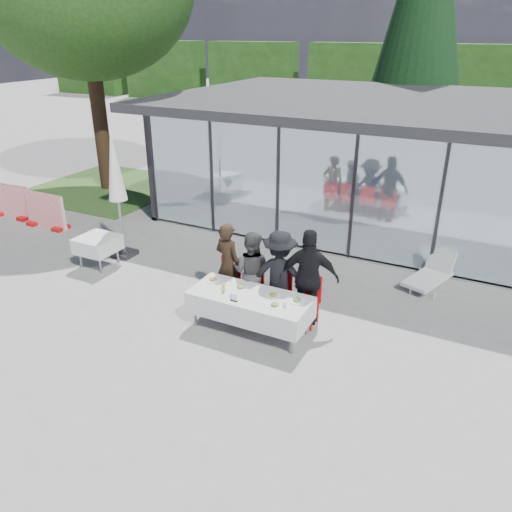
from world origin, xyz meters
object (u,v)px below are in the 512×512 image
(diner_a, at_px, (228,264))
(diner_chair_a, at_px, (229,279))
(plate_c, at_px, (273,295))
(diner_b, at_px, (251,271))
(diner_chair_c, at_px, (279,291))
(juice_bottle, at_px, (224,288))
(plate_b, at_px, (241,287))
(diner_chair_b, at_px, (252,284))
(diner_c, at_px, (280,275))
(conifer_tree, at_px, (424,4))
(dining_table, at_px, (250,305))
(plate_a, at_px, (213,279))
(lounger, at_px, (432,273))
(diner_d, at_px, (309,278))
(plate_extra, at_px, (275,305))
(plate_d, at_px, (297,300))
(spare_table_left, at_px, (98,244))
(diner_chair_d, at_px, (308,297))
(market_umbrella, at_px, (116,177))
(folded_eyeglasses, at_px, (234,301))

(diner_a, bearing_deg, diner_chair_a, -76.31)
(plate_c, bearing_deg, diner_b, 141.71)
(diner_chair_c, relative_size, juice_bottle, 6.06)
(plate_b, height_order, juice_bottle, juice_bottle)
(diner_b, xyz_separation_m, diner_chair_b, (0.00, 0.00, -0.29))
(diner_c, relative_size, conifer_tree, 0.17)
(dining_table, relative_size, conifer_tree, 0.22)
(diner_chair_a, distance_m, plate_a, 0.62)
(diner_chair_a, height_order, lounger, diner_chair_a)
(dining_table, xyz_separation_m, diner_a, (-0.89, 0.74, 0.33))
(diner_d, height_order, plate_extra, diner_d)
(diner_chair_b, xyz_separation_m, plate_d, (1.22, -0.58, 0.24))
(dining_table, height_order, diner_a, diner_a)
(diner_a, height_order, spare_table_left, diner_a)
(diner_chair_d, relative_size, plate_extra, 3.40)
(diner_a, relative_size, conifer_tree, 0.17)
(conifer_tree, bearing_deg, diner_a, -94.83)
(plate_a, relative_size, conifer_tree, 0.03)
(diner_chair_a, bearing_deg, diner_c, -0.25)
(diner_d, height_order, diner_chair_d, diner_d)
(diner_c, height_order, spare_table_left, diner_c)
(plate_extra, distance_m, market_umbrella, 5.41)
(diner_c, distance_m, plate_d, 0.84)
(plate_c, distance_m, lounger, 4.11)
(market_umbrella, relative_size, conifer_tree, 0.29)
(diner_chair_a, distance_m, juice_bottle, 0.99)
(diner_chair_d, bearing_deg, plate_d, -89.34)
(market_umbrella, bearing_deg, diner_chair_c, -10.21)
(juice_bottle, bearing_deg, diner_chair_b, 80.96)
(diner_b, bearing_deg, plate_a, 40.69)
(diner_chair_c, height_order, folded_eyeglasses, diner_chair_c)
(plate_d, relative_size, plate_extra, 1.00)
(folded_eyeglasses, bearing_deg, diner_chair_d, 47.39)
(diner_chair_b, bearing_deg, conifer_tree, 87.64)
(diner_a, distance_m, plate_extra, 1.73)
(plate_b, distance_m, folded_eyeglasses, 0.49)
(plate_d, height_order, spare_table_left, plate_d)
(plate_extra, bearing_deg, lounger, 59.78)
(diner_b, relative_size, juice_bottle, 10.31)
(diner_chair_b, height_order, diner_d, diner_d)
(diner_a, relative_size, diner_chair_d, 1.79)
(plate_d, bearing_deg, plate_extra, -129.86)
(diner_a, height_order, plate_a, diner_a)
(dining_table, bearing_deg, plate_extra, -15.82)
(diner_chair_a, height_order, folded_eyeglasses, diner_chair_a)
(lounger, bearing_deg, plate_a, -137.48)
(conifer_tree, bearing_deg, plate_a, -94.68)
(diner_b, distance_m, conifer_tree, 13.26)
(plate_b, distance_m, conifer_tree, 13.83)
(diner_d, xyz_separation_m, spare_table_left, (-5.38, 0.12, -0.40))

